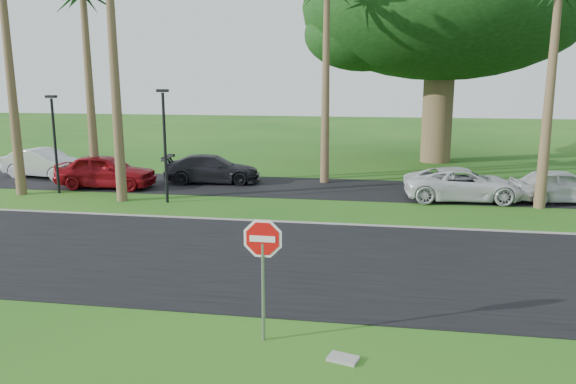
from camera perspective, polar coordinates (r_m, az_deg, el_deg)
The scene contains 14 objects.
ground at distance 14.35m, azimuth -1.98°, elevation -9.35°, with size 120.00×120.00×0.00m, color #1A5314.
road at distance 16.20m, azimuth -0.58°, elevation -6.81°, with size 120.00×8.00×0.02m, color black.
parking_strip at distance 26.27m, azimuth 3.39°, elevation 0.39°, with size 120.00×5.00×0.02m, color black.
curb at distance 20.03m, azimuth 1.43°, elevation -3.12°, with size 120.00×0.12×0.06m, color gray.
stop_sign_near at distance 10.89m, azimuth -2.57°, elevation -6.39°, with size 1.05×0.07×2.62m.
canopy_tree at distance 35.48m, azimuth 15.47°, elevation 17.44°, with size 16.50×16.50×13.12m.
streetlight_left at distance 26.83m, azimuth -22.63°, elevation 5.13°, with size 0.45×0.25×4.34m.
streetlight_right at distance 23.43m, azimuth -12.42°, elevation 5.30°, with size 0.45×0.25×4.64m.
car_silver at distance 31.44m, azimuth -23.52°, elevation 2.65°, with size 1.56×4.47×1.47m, color silver.
car_red at distance 27.55m, azimuth -18.02°, elevation 2.01°, with size 1.85×4.61×1.57m, color maroon.
car_dark at distance 27.72m, azimuth -7.71°, elevation 2.31°, with size 1.90×4.66×1.35m, color black.
car_minivan at distance 24.65m, azimuth 17.40°, elevation 0.71°, with size 2.26×4.90×1.36m, color silver.
car_pickup at distance 25.73m, azimuth 26.01°, elevation 0.53°, with size 1.64×4.07×1.39m, color silver.
utility_slab at distance 10.87m, azimuth 5.62°, elevation -16.48°, with size 0.55×0.35×0.06m, color gray.
Camera 1 is at (2.67, -13.12, 5.16)m, focal length 35.00 mm.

